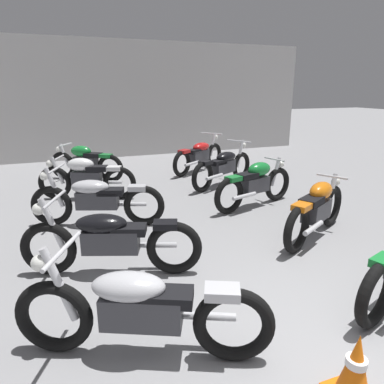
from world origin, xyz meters
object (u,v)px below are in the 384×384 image
traffic_cone (355,368)px  motorcycle_right_row_3 (224,166)px  motorcycle_right_row_2 (255,183)px  motorcycle_left_row_3 (86,177)px  motorcycle_left_row_0 (140,308)px  motorcycle_left_row_4 (85,162)px  motorcycle_right_row_1 (317,209)px  motorcycle_left_row_1 (110,239)px  motorcycle_right_row_4 (199,155)px  motorcycle_left_row_2 (97,199)px

traffic_cone → motorcycle_right_row_3: bearing=73.4°
motorcycle_right_row_2 → motorcycle_right_row_3: bearing=85.8°
motorcycle_left_row_3 → motorcycle_right_row_3: bearing=-0.4°
motorcycle_left_row_0 → motorcycle_right_row_2: (2.89, 3.07, 0.01)m
motorcycle_left_row_4 → motorcycle_right_row_1: same height
motorcycle_left_row_0 → motorcycle_left_row_1: bearing=91.2°
motorcycle_right_row_1 → motorcycle_right_row_4: bearing=89.8°
motorcycle_left_row_2 → motorcycle_right_row_2: bearing=-1.7°
motorcycle_left_row_1 → motorcycle_right_row_4: size_ratio=1.10×
motorcycle_left_row_2 → motorcycle_right_row_4: 4.27m
motorcycle_left_row_1 → motorcycle_right_row_2: 3.33m
motorcycle_left_row_1 → motorcycle_right_row_1: size_ratio=1.16×
motorcycle_left_row_3 → motorcycle_right_row_1: (3.03, -3.21, 0.00)m
motorcycle_left_row_1 → motorcycle_right_row_1: 3.03m
motorcycle_right_row_4 → traffic_cone: 7.35m
motorcycle_left_row_0 → motorcycle_right_row_4: size_ratio=1.07×
motorcycle_left_row_4 → motorcycle_left_row_0: bearing=-90.7°
motorcycle_left_row_1 → motorcycle_right_row_1: motorcycle_left_row_1 is taller
motorcycle_left_row_3 → traffic_cone: 5.83m
motorcycle_left_row_2 → motorcycle_right_row_3: size_ratio=1.06×
motorcycle_left_row_3 → motorcycle_right_row_4: size_ratio=1.00×
motorcycle_left_row_0 → motorcycle_left_row_1: (-0.03, 1.47, 0.00)m
motorcycle_right_row_2 → motorcycle_right_row_3: (0.12, 1.61, -0.01)m
motorcycle_right_row_2 → motorcycle_right_row_4: bearing=87.7°
motorcycle_left_row_3 → motorcycle_left_row_4: 1.57m
motorcycle_left_row_4 → motorcycle_right_row_1: bearing=-58.6°
motorcycle_left_row_3 → motorcycle_right_row_3: motorcycle_right_row_3 is taller
traffic_cone → motorcycle_right_row_1: bearing=55.8°
motorcycle_left_row_1 → motorcycle_left_row_2: same height
motorcycle_right_row_2 → motorcycle_right_row_3: motorcycle_right_row_3 is taller
motorcycle_left_row_1 → motorcycle_right_row_1: bearing=0.1°
motorcycle_left_row_1 → motorcycle_right_row_2: size_ratio=1.08×
motorcycle_right_row_4 → motorcycle_right_row_1: bearing=-90.2°
motorcycle_left_row_1 → motorcycle_left_row_4: bearing=88.7°
motorcycle_left_row_1 → motorcycle_right_row_2: bearing=28.6°
motorcycle_left_row_0 → motorcycle_left_row_1: 1.47m
motorcycle_left_row_4 → motorcycle_right_row_2: same height
motorcycle_right_row_1 → motorcycle_right_row_3: motorcycle_right_row_3 is taller
motorcycle_right_row_3 → traffic_cone: (-1.68, -5.65, -0.19)m
motorcycle_left_row_2 → motorcycle_right_row_3: (3.01, 1.52, 0.00)m
motorcycle_left_row_2 → motorcycle_right_row_4: bearing=45.1°
motorcycle_right_row_2 → motorcycle_right_row_3: size_ratio=0.98×
motorcycle_left_row_1 → motorcycle_right_row_4: (3.05, 4.71, 0.00)m
motorcycle_left_row_1 → motorcycle_right_row_3: bearing=46.5°
motorcycle_left_row_3 → motorcycle_right_row_4: (3.05, 1.49, -0.01)m
motorcycle_right_row_1 → motorcycle_right_row_2: 1.59m
motorcycle_right_row_2 → traffic_cone: size_ratio=3.56×
motorcycle_left_row_0 → traffic_cone: motorcycle_left_row_0 is taller
motorcycle_left_row_0 → motorcycle_right_row_1: size_ratio=1.13×
motorcycle_left_row_3 → motorcycle_left_row_4: same height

